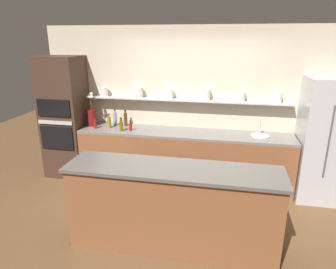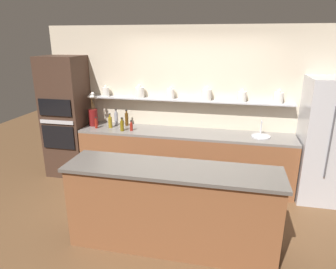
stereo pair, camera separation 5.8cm
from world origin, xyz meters
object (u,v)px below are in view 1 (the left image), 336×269
object	(u,v)px
bottle_oil_2	(109,122)
bottle_spirit_5	(115,119)
bottle_sauce_3	(95,124)
bottle_sauce_4	(130,127)
refrigerator	(333,141)
sink_fixture	(260,135)
oven_tower	(65,118)
bottle_oil_0	(121,126)
flower_vase	(92,115)
bottle_spirit_1	(126,119)

from	to	relation	value
bottle_oil_2	bottle_spirit_5	bearing A→B (deg)	77.40
bottle_sauce_3	bottle_sauce_4	size ratio (longest dim) A/B	1.11
refrigerator	sink_fixture	distance (m)	1.05
oven_tower	bottle_oil_0	world-z (taller)	oven_tower
flower_vase	bottle_sauce_4	bearing A→B (deg)	-11.44
refrigerator	bottle_oil_0	bearing A→B (deg)	-177.90
oven_tower	refrigerator	bearing A→B (deg)	-0.48
bottle_oil_0	oven_tower	bearing A→B (deg)	171.89
flower_vase	bottle_sauce_4	xyz separation A→B (m)	(0.75, -0.15, -0.11)
flower_vase	bottle_spirit_5	world-z (taller)	flower_vase
oven_tower	bottle_oil_2	distance (m)	0.83
refrigerator	flower_vase	distance (m)	3.89
bottle_sauce_3	refrigerator	bearing A→B (deg)	0.90
sink_fixture	bottle_oil_2	world-z (taller)	bottle_oil_2
bottle_oil_0	bottle_sauce_3	distance (m)	0.50
bottle_sauce_3	bottle_oil_2	bearing A→B (deg)	18.82
bottle_spirit_1	bottle_oil_2	size ratio (longest dim) A/B	1.12
sink_fixture	bottle_spirit_1	world-z (taller)	bottle_spirit_1
refrigerator	bottle_sauce_3	bearing A→B (deg)	-179.10
refrigerator	flower_vase	size ratio (longest dim) A/B	3.12
bottle_oil_2	bottle_spirit_5	size ratio (longest dim) A/B	0.89
sink_fixture	bottle_sauce_3	distance (m)	2.73
bottle_spirit_1	bottle_sauce_4	distance (m)	0.33
flower_vase	bottle_spirit_1	world-z (taller)	flower_vase
oven_tower	bottle_oil_0	xyz separation A→B (m)	(1.10, -0.16, -0.05)
bottle_oil_2	flower_vase	bearing A→B (deg)	168.85
bottle_spirit_5	bottle_sauce_4	bearing A→B (deg)	-35.56
bottle_oil_2	bottle_oil_0	bearing A→B (deg)	-27.35
flower_vase	sink_fixture	size ratio (longest dim) A/B	2.06
bottle_oil_0	bottle_sauce_3	size ratio (longest dim) A/B	1.20
bottle_oil_0	bottle_spirit_1	world-z (taller)	bottle_spirit_1
bottle_sauce_4	bottle_sauce_3	bearing A→B (deg)	179.33
oven_tower	bottle_spirit_1	xyz separation A→B (m)	(1.07, 0.17, -0.01)
flower_vase	bottle_spirit_1	bearing A→B (deg)	11.68
bottle_spirit_1	bottle_sauce_3	bearing A→B (deg)	-150.12
bottle_sauce_3	bottle_sauce_4	distance (m)	0.64
flower_vase	sink_fixture	xyz separation A→B (m)	(2.84, -0.04, -0.16)
refrigerator	bottle_spirit_1	distance (m)	3.32
bottle_oil_0	bottle_sauce_4	size ratio (longest dim) A/B	1.32
oven_tower	bottle_spirit_5	distance (m)	0.89
sink_fixture	bottle_oil_0	distance (m)	2.24
flower_vase	bottle_oil_2	bearing A→B (deg)	-11.15
sink_fixture	bottle_spirit_5	size ratio (longest dim) A/B	1.03
oven_tower	bottle_oil_0	bearing A→B (deg)	-8.11
bottle_sauce_3	bottle_sauce_4	world-z (taller)	bottle_sauce_3
flower_vase	bottle_sauce_3	world-z (taller)	flower_vase
bottle_oil_0	bottle_oil_2	size ratio (longest dim) A/B	0.91
flower_vase	bottle_spirit_1	size ratio (longest dim) A/B	2.12
refrigerator	oven_tower	world-z (taller)	oven_tower
bottle_oil_2	bottle_sauce_3	world-z (taller)	bottle_oil_2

